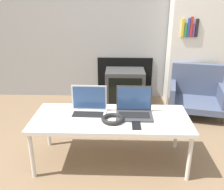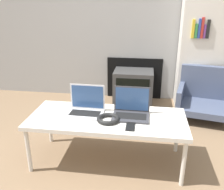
# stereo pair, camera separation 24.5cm
# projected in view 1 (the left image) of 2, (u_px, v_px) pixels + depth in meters

# --- Properties ---
(ground_plane) EXTENTS (14.00, 14.00, 0.00)m
(ground_plane) POSITION_uv_depth(u_px,v_px,m) (109.00, 190.00, 2.01)
(ground_plane) COLOR #7A6047
(wall_back) EXTENTS (7.00, 0.08, 2.60)m
(wall_back) POSITION_uv_depth(u_px,v_px,m) (116.00, 10.00, 3.51)
(wall_back) COLOR #999999
(wall_back) RESTS_ON ground_plane
(table) EXTENTS (1.39, 0.58, 0.46)m
(table) POSITION_uv_depth(u_px,v_px,m) (111.00, 121.00, 2.22)
(table) COLOR silver
(table) RESTS_ON ground_plane
(laptop_left) EXTENTS (0.33, 0.24, 0.25)m
(laptop_left) POSITION_uv_depth(u_px,v_px,m) (88.00, 108.00, 2.25)
(laptop_left) COLOR silver
(laptop_left) RESTS_ON table
(laptop_right) EXTENTS (0.32, 0.23, 0.25)m
(laptop_right) POSITION_uv_depth(u_px,v_px,m) (134.00, 109.00, 2.24)
(laptop_right) COLOR #38383D
(laptop_right) RESTS_ON table
(headphones) EXTENTS (0.20, 0.20, 0.04)m
(headphones) POSITION_uv_depth(u_px,v_px,m) (113.00, 119.00, 2.14)
(headphones) COLOR black
(headphones) RESTS_ON table
(phone) EXTENTS (0.07, 0.14, 0.01)m
(phone) POSITION_uv_depth(u_px,v_px,m) (136.00, 126.00, 2.06)
(phone) COLOR black
(phone) RESTS_ON table
(tv) EXTENTS (0.56, 0.42, 0.49)m
(tv) POSITION_uv_depth(u_px,v_px,m) (125.00, 86.00, 3.64)
(tv) COLOR #383838
(tv) RESTS_ON ground_plane
(armchair) EXTENTS (0.77, 0.72, 0.63)m
(armchair) POSITION_uv_depth(u_px,v_px,m) (196.00, 92.00, 3.30)
(armchair) COLOR #47516B
(armchair) RESTS_ON ground_plane
(bookshelf) EXTENTS (0.89, 0.32, 1.77)m
(bookshelf) POSITION_uv_depth(u_px,v_px,m) (202.00, 42.00, 3.43)
(bookshelf) COLOR silver
(bookshelf) RESTS_ON ground_plane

